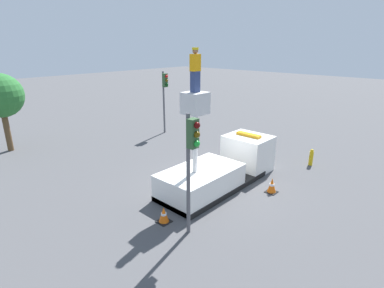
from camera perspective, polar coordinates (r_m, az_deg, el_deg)
name	(u,v)px	position (r m, az deg, el deg)	size (l,w,h in m)	color
ground_plane	(213,187)	(14.88, 4.12, -8.16)	(120.00, 120.00, 0.00)	#4C4C4F
bucket_truck	(221,168)	(14.96, 5.57, -4.64)	(6.90, 2.36, 4.80)	black
worker	(195,70)	(12.30, 0.62, 13.89)	(0.40, 0.26, 1.75)	navy
traffic_light_pole	(191,152)	(10.08, -0.11, -1.53)	(0.34, 0.57, 4.52)	#515156
traffic_light_across	(165,90)	(23.12, -5.21, 10.21)	(0.34, 0.57, 4.75)	#515156
fire_hydrant	(311,157)	(18.55, 21.75, -2.37)	(0.46, 0.22, 0.97)	gold
traffic_cone_rear	(164,215)	(12.09, -5.41, -13.33)	(0.51, 0.51, 0.64)	black
traffic_cone_curbside	(272,186)	(14.69, 14.96, -7.67)	(0.51, 0.51, 0.72)	black
tree_left_bg	(0,96)	(22.34, -32.71, 7.69)	(2.76, 2.76, 5.01)	brown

